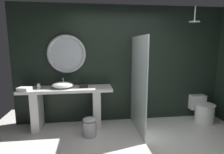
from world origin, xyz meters
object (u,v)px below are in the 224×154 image
rain_shower_head (194,21)px  waste_bin (90,127)px  folded_hand_towel (24,89)px  tumbler_cup (39,86)px  tissue_box (84,86)px  vessel_sink (63,85)px  round_wall_mirror (66,54)px  toilet (203,110)px

rain_shower_head → waste_bin: rain_shower_head is taller
folded_hand_towel → waste_bin: bearing=-12.5°
tumbler_cup → rain_shower_head: rain_shower_head is taller
tissue_box → folded_hand_towel: size_ratio=0.77×
vessel_sink → tissue_box: size_ratio=2.57×
folded_hand_towel → tissue_box: bearing=7.9°
rain_shower_head → folded_hand_towel: bearing=178.9°
vessel_sink → folded_hand_towel: size_ratio=1.99×
round_wall_mirror → folded_hand_towel: (-0.77, -0.42, -0.65)m
tumbler_cup → toilet: tumbler_cup is taller
tumbler_cup → tissue_box: bearing=0.5°
waste_bin → tumbler_cup: bearing=157.2°
vessel_sink → folded_hand_towel: vessel_sink is taller
tissue_box → rain_shower_head: size_ratio=0.54×
round_wall_mirror → folded_hand_towel: size_ratio=3.72×
folded_hand_towel → vessel_sink: bearing=11.8°
folded_hand_towel → toilet: bearing=2.0°
tumbler_cup → toilet: (3.59, -0.01, -0.67)m
tumbler_cup → folded_hand_towel: size_ratio=0.49×
tumbler_cup → round_wall_mirror: round_wall_mirror is taller
tissue_box → waste_bin: size_ratio=0.46×
tissue_box → folded_hand_towel: bearing=-172.1°
tumbler_cup → round_wall_mirror: size_ratio=0.13×
waste_bin → vessel_sink: bearing=141.6°
round_wall_mirror → toilet: round_wall_mirror is taller
tumbler_cup → waste_bin: (1.00, -0.42, -0.74)m
toilet → waste_bin: toilet is taller
round_wall_mirror → rain_shower_head: 2.70m
vessel_sink → round_wall_mirror: bearing=74.4°
vessel_sink → tissue_box: bearing=1.2°
round_wall_mirror → vessel_sink: bearing=-105.6°
toilet → folded_hand_towel: (-3.82, -0.13, 0.65)m
toilet → vessel_sink: bearing=179.8°
rain_shower_head → toilet: (0.48, 0.20, -1.96)m
tissue_box → toilet: tissue_box is taller
tissue_box → round_wall_mirror: round_wall_mirror is taller
toilet → waste_bin: size_ratio=1.71×
tumbler_cup → tissue_box: 0.90m
vessel_sink → waste_bin: size_ratio=1.17×
folded_hand_towel → rain_shower_head: bearing=-1.1°
tissue_box → round_wall_mirror: 0.78m
tumbler_cup → toilet: 3.66m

